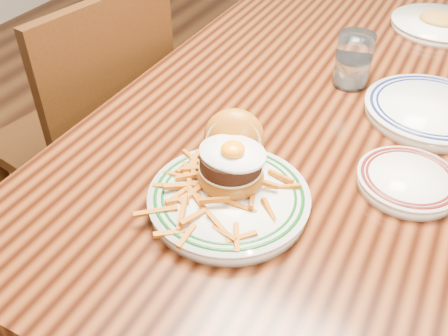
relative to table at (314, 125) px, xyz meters
The scene contains 8 objects.
floor 0.66m from the table, ahead, with size 6.00×6.00×0.00m, color black.
table is the anchor object (origin of this frame).
chair_left 0.66m from the table, 169.63° to the right, with size 0.50×0.50×0.94m.
main_plate 0.44m from the table, 92.91° to the right, with size 0.29×0.30×0.14m.
side_plate 0.37m from the table, 43.30° to the right, with size 0.19×0.19×0.03m.
rear_plate 0.27m from the table, ahead, with size 0.28×0.28×0.03m.
water_glass 0.17m from the table, 57.59° to the left, with size 0.09×0.09×0.13m.
far_plate 0.56m from the table, 69.42° to the left, with size 0.27×0.27×0.05m.
Camera 1 is at (0.27, -1.01, 1.37)m, focal length 40.00 mm.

